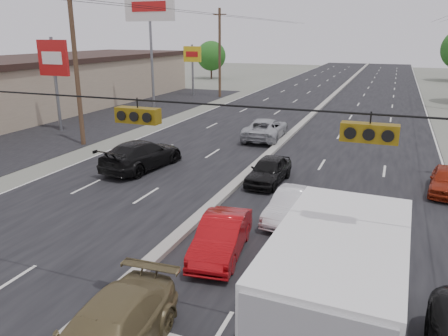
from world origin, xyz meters
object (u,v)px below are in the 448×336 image
(pole_sign_mid, at_px, (54,63))
(utility_pole_left_b, at_px, (76,68))
(queue_car_a, at_px, (269,171))
(queue_car_b, at_px, (292,206))
(utility_pole_left_c, at_px, (220,53))
(pole_sign_far, at_px, (192,58))
(box_truck, at_px, (340,293))
(red_sedan, at_px, (221,237))
(pole_sign_billboard, at_px, (150,15))
(tree_left_far, at_px, (211,56))
(oncoming_near, at_px, (142,155))
(queue_car_e, at_px, (447,181))
(oncoming_far, at_px, (266,129))

(pole_sign_mid, bearing_deg, utility_pole_left_b, -33.69)
(queue_car_a, distance_m, queue_car_b, 4.61)
(utility_pole_left_c, bearing_deg, pole_sign_far, -180.00)
(box_truck, distance_m, red_sedan, 5.81)
(pole_sign_far, height_order, queue_car_b, pole_sign_far)
(queue_car_a, bearing_deg, pole_sign_billboard, 137.32)
(utility_pole_left_b, xyz_separation_m, tree_left_far, (-9.50, 45.00, -1.39))
(queue_car_a, bearing_deg, pole_sign_far, 124.51)
(pole_sign_far, bearing_deg, utility_pole_left_c, 0.00)
(utility_pole_left_c, xyz_separation_m, red_sedan, (14.44, -35.98, -4.45))
(pole_sign_far, xyz_separation_m, oncoming_near, (10.18, -28.35, -3.61))
(pole_sign_billboard, relative_size, queue_car_e, 3.00)
(oncoming_near, relative_size, oncoming_far, 1.02)
(pole_sign_far, bearing_deg, queue_car_b, -58.86)
(red_sedan, bearing_deg, pole_sign_far, 108.93)
(pole_sign_billboard, height_order, queue_car_a, pole_sign_billboard)
(tree_left_far, height_order, queue_car_a, tree_left_far)
(box_truck, bearing_deg, utility_pole_left_b, 143.73)
(tree_left_far, relative_size, red_sedan, 1.53)
(utility_pole_left_b, bearing_deg, tree_left_far, 101.92)
(pole_sign_billboard, height_order, queue_car_b, pole_sign_billboard)
(pole_sign_billboard, distance_m, queue_car_a, 24.12)
(oncoming_near, distance_m, oncoming_far, 10.33)
(pole_sign_mid, distance_m, tree_left_far, 42.32)
(oncoming_near, bearing_deg, queue_car_e, -165.90)
(tree_left_far, distance_m, oncoming_near, 51.07)
(queue_car_b, distance_m, oncoming_near, 10.11)
(red_sedan, bearing_deg, utility_pole_left_b, 135.18)
(utility_pole_left_c, bearing_deg, queue_car_a, -63.74)
(utility_pole_left_b, relative_size, red_sedan, 2.50)
(red_sedan, height_order, queue_car_e, red_sedan)
(pole_sign_billboard, height_order, box_truck, pole_sign_billboard)
(tree_left_far, bearing_deg, oncoming_far, -62.17)
(utility_pole_left_b, relative_size, pole_sign_mid, 1.43)
(tree_left_far, bearing_deg, oncoming_near, -71.49)
(queue_car_e, relative_size, oncoming_near, 0.67)
(pole_sign_billboard, distance_m, pole_sign_far, 12.89)
(queue_car_a, bearing_deg, tree_left_far, 118.71)
(utility_pole_left_c, relative_size, queue_car_b, 2.67)
(pole_sign_billboard, bearing_deg, queue_car_a, -45.48)
(queue_car_a, distance_m, oncoming_near, 7.22)
(box_truck, xyz_separation_m, oncoming_far, (-7.62, 20.72, -1.05))
(queue_car_b, bearing_deg, oncoming_near, 163.38)
(queue_car_b, bearing_deg, pole_sign_billboard, 137.82)
(utility_pole_left_b, relative_size, utility_pole_left_c, 1.00)
(utility_pole_left_b, bearing_deg, red_sedan, -37.26)
(utility_pole_left_c, height_order, queue_car_b, utility_pole_left_c)
(queue_car_b, bearing_deg, box_truck, -63.78)
(pole_sign_billboard, xyz_separation_m, box_truck, (20.72, -27.73, -7.07))
(utility_pole_left_c, distance_m, oncoming_near, 29.44)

